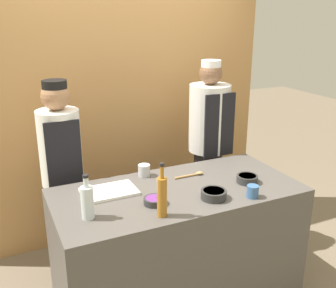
% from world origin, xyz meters
% --- Properties ---
extents(cabinet_wall, '(2.89, 0.18, 2.40)m').
position_xyz_m(cabinet_wall, '(0.00, 1.28, 1.20)').
color(cabinet_wall, '#B7844C').
rests_on(cabinet_wall, ground_plane).
extents(counter, '(1.70, 0.81, 0.95)m').
position_xyz_m(counter, '(0.00, 0.00, 0.48)').
color(counter, '#514C47').
rests_on(counter, ground_plane).
extents(sauce_bowl_purple, '(0.14, 0.14, 0.04)m').
position_xyz_m(sauce_bowl_purple, '(-0.23, -0.13, 0.98)').
color(sauce_bowl_purple, '#2D2D2D').
rests_on(sauce_bowl_purple, counter).
extents(sauce_bowl_red, '(0.17, 0.17, 0.06)m').
position_xyz_m(sauce_bowl_red, '(0.15, -0.22, 0.98)').
color(sauce_bowl_red, '#2D2D2D').
rests_on(sauce_bowl_red, counter).
extents(sauce_bowl_orange, '(0.15, 0.15, 0.05)m').
position_xyz_m(sauce_bowl_orange, '(0.50, -0.10, 0.98)').
color(sauce_bowl_orange, '#2D2D2D').
rests_on(sauce_bowl_orange, counter).
extents(cutting_board, '(0.36, 0.24, 0.02)m').
position_xyz_m(cutting_board, '(-0.44, 0.15, 0.96)').
color(cutting_board, white).
rests_on(cutting_board, counter).
extents(bottle_amber, '(0.06, 0.06, 0.34)m').
position_xyz_m(bottle_amber, '(-0.25, -0.29, 1.09)').
color(bottle_amber, '#9E661E').
rests_on(bottle_amber, counter).
extents(bottle_clear, '(0.08, 0.08, 0.28)m').
position_xyz_m(bottle_clear, '(-0.66, -0.13, 1.06)').
color(bottle_clear, silver).
rests_on(bottle_clear, counter).
extents(cup_blue, '(0.08, 0.08, 0.08)m').
position_xyz_m(cup_blue, '(0.39, -0.31, 0.99)').
color(cup_blue, '#386093').
rests_on(cup_blue, counter).
extents(cup_steel, '(0.09, 0.09, 0.09)m').
position_xyz_m(cup_steel, '(-0.12, 0.32, 1.00)').
color(cup_steel, '#B7B7BC').
rests_on(cup_steel, counter).
extents(wooden_spoon, '(0.23, 0.04, 0.02)m').
position_xyz_m(wooden_spoon, '(0.20, 0.16, 0.96)').
color(wooden_spoon, '#B2844C').
rests_on(wooden_spoon, counter).
extents(chef_left, '(0.32, 0.32, 1.65)m').
position_xyz_m(chef_left, '(-0.65, 0.70, 0.91)').
color(chef_left, '#28282D').
rests_on(chef_left, ground_plane).
extents(chef_right, '(0.36, 0.36, 1.73)m').
position_xyz_m(chef_right, '(0.65, 0.70, 0.94)').
color(chef_right, '#28282D').
rests_on(chef_right, ground_plane).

